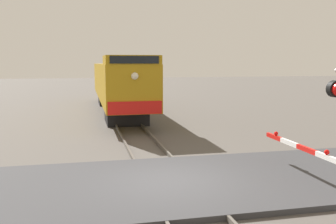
{
  "coord_description": "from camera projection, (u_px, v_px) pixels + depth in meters",
  "views": [
    {
      "loc": [
        -2.39,
        -10.23,
        3.59
      ],
      "look_at": [
        0.89,
        4.32,
        1.61
      ],
      "focal_mm": 39.71,
      "sensor_mm": 36.0,
      "label": 1
    }
  ],
  "objects": [
    {
      "name": "ground_plane",
      "position": [
        171.0,
        186.0,
        10.88
      ],
      "size": [
        160.0,
        160.0,
        0.0
      ],
      "primitive_type": "plane",
      "color": "#514C47"
    },
    {
      "name": "rail_track_left",
      "position": [
        147.0,
        185.0,
        10.72
      ],
      "size": [
        0.08,
        80.0,
        0.15
      ],
      "primitive_type": "cube",
      "color": "#59544C",
      "rests_on": "ground_plane"
    },
    {
      "name": "rail_track_right",
      "position": [
        194.0,
        182.0,
        11.03
      ],
      "size": [
        0.08,
        80.0,
        0.15
      ],
      "primitive_type": "cube",
      "color": "#59544C",
      "rests_on": "ground_plane"
    },
    {
      "name": "road_surface",
      "position": [
        171.0,
        183.0,
        10.87
      ],
      "size": [
        36.0,
        5.35,
        0.16
      ],
      "primitive_type": "cube",
      "color": "#38383A",
      "rests_on": "ground_plane"
    },
    {
      "name": "locomotive",
      "position": [
        118.0,
        83.0,
        26.99
      ],
      "size": [
        2.8,
        19.08,
        3.96
      ],
      "color": "black",
      "rests_on": "ground_plane"
    }
  ]
}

